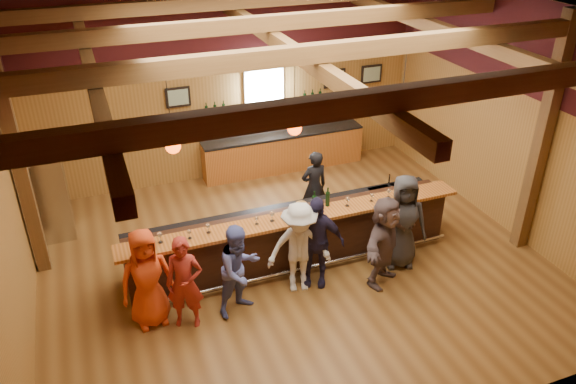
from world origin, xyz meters
name	(u,v)px	position (x,y,z in m)	size (l,w,h in m)	color
room	(293,97)	(0.00, 0.06, 3.21)	(9.04, 9.00, 4.52)	brown
bar_counter	(292,235)	(0.02, 0.15, 0.52)	(6.30, 1.07, 1.11)	black
back_bar_cabinet	(284,152)	(1.20, 3.72, 0.48)	(4.00, 0.52, 0.95)	#954E1B
window	(264,89)	(0.80, 3.95, 2.05)	(0.95, 0.09, 0.95)	silver
framed_pictures	(299,83)	(1.67, 3.94, 2.10)	(5.35, 0.05, 0.45)	black
wine_shelves	(265,107)	(0.80, 3.88, 1.62)	(3.00, 0.18, 0.30)	#954E1B
pendant_lights	(295,128)	(0.00, 0.00, 2.71)	(4.24, 0.24, 1.37)	black
stainless_fridge	(49,195)	(-4.10, 2.60, 0.90)	(0.70, 0.70, 1.80)	silver
customer_orange	(147,278)	(-2.72, -0.67, 0.86)	(0.84, 0.54, 1.71)	red
customer_redvest	(185,283)	(-2.18, -0.93, 0.80)	(0.58, 0.38, 1.60)	maroon
customer_denim	(240,270)	(-1.29, -0.91, 0.80)	(0.78, 0.61, 1.61)	#545FA9
customer_white	(299,248)	(-0.20, -0.74, 0.85)	(1.09, 0.63, 1.69)	beige
customer_navy	(315,241)	(0.12, -0.67, 0.86)	(1.01, 0.42, 1.72)	#211D3A
customer_brown	(384,241)	(1.24, -1.07, 0.84)	(1.56, 0.50, 1.69)	#5D4A4A
customer_dark	(402,222)	(1.81, -0.71, 0.91)	(0.88, 0.58, 1.81)	#2B2C2E
bartender	(314,187)	(0.94, 1.27, 0.79)	(0.57, 0.38, 1.57)	black
ice_bucket	(301,209)	(0.09, -0.12, 1.22)	(0.20, 0.20, 0.22)	brown
bottle_a	(314,203)	(0.35, -0.08, 1.26)	(0.08, 0.08, 0.38)	black
bottle_b	(328,199)	(0.64, -0.02, 1.25)	(0.08, 0.08, 0.36)	black
glass_a	(160,235)	(-2.38, -0.14, 1.25)	(0.09, 0.09, 0.20)	silver
glass_b	(189,232)	(-1.92, -0.19, 1.23)	(0.08, 0.08, 0.17)	silver
glass_c	(208,226)	(-1.59, -0.13, 1.24)	(0.08, 0.08, 0.18)	silver
glass_d	(257,218)	(-0.75, -0.17, 1.23)	(0.07, 0.07, 0.16)	silver
glass_e	(272,214)	(-0.47, -0.17, 1.25)	(0.09, 0.09, 0.20)	silver
glass_f	(348,199)	(0.97, -0.16, 1.24)	(0.08, 0.08, 0.19)	silver
glass_g	(372,196)	(1.46, -0.17, 1.23)	(0.07, 0.07, 0.16)	silver
glass_h	(389,191)	(1.83, -0.15, 1.24)	(0.08, 0.08, 0.18)	silver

